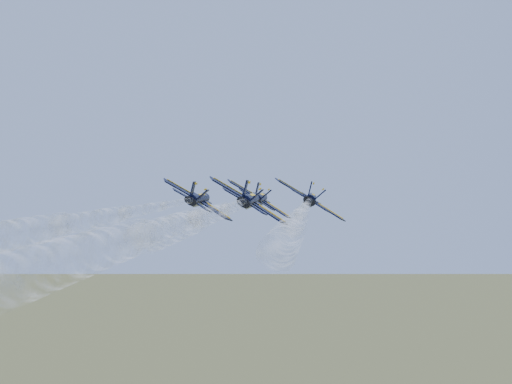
# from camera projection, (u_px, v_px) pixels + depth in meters

# --- Properties ---
(jet_lead) EXTENTS (10.21, 14.97, 6.01)m
(jet_lead) POSITION_uv_depth(u_px,v_px,m) (260.00, 199.00, 122.97)
(jet_lead) COLOR black
(jet_left) EXTENTS (10.21, 14.97, 6.01)m
(jet_left) POSITION_uv_depth(u_px,v_px,m) (199.00, 199.00, 113.19)
(jet_left) COLOR black
(jet_right) EXTENTS (10.21, 14.97, 6.01)m
(jet_right) POSITION_uv_depth(u_px,v_px,m) (310.00, 199.00, 111.59)
(jet_right) COLOR black
(jet_slot) EXTENTS (10.21, 14.97, 6.01)m
(jet_slot) POSITION_uv_depth(u_px,v_px,m) (249.00, 200.00, 99.93)
(jet_slot) COLOR black
(smoke_trail_lead) EXTENTS (4.85, 71.02, 2.55)m
(smoke_trail_lead) POSITION_uv_depth(u_px,v_px,m) (214.00, 203.00, 70.35)
(smoke_trail_lead) COLOR white
(smoke_trail_left) EXTENTS (4.85, 71.02, 2.55)m
(smoke_trail_left) POSITION_uv_depth(u_px,v_px,m) (93.00, 205.00, 60.57)
(smoke_trail_left) COLOR white
(smoke_trail_right) EXTENTS (4.85, 71.02, 2.55)m
(smoke_trail_right) POSITION_uv_depth(u_px,v_px,m) (301.00, 205.00, 58.97)
(smoke_trail_right) COLOR white
(smoke_trail_slot) EXTENTS (4.85, 71.02, 2.55)m
(smoke_trail_slot) POSITION_uv_depth(u_px,v_px,m) (170.00, 209.00, 47.31)
(smoke_trail_slot) COLOR white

